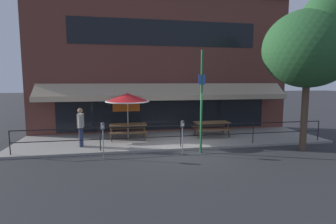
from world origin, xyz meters
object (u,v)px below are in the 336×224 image
object	(u,v)px
parking_meter_near	(103,129)
street_tree_curbside	(312,44)
picnic_table_left	(128,127)
pedestrian_walking	(81,125)
parking_meter_far	(183,127)
patio_umbrella_left	(127,98)
street_sign_pole	(201,101)
picnic_table_centre	(212,125)

from	to	relation	value
parking_meter_near	street_tree_curbside	size ratio (longest dim) A/B	0.22
picnic_table_left	parking_meter_near	xyz separation A→B (m)	(-1.04, -2.77, 0.44)
pedestrian_walking	parking_meter_far	world-z (taller)	pedestrian_walking
street_tree_curbside	parking_meter_far	bearing A→B (deg)	176.16
patio_umbrella_left	parking_meter_near	bearing A→B (deg)	-111.19
parking_meter_far	street_sign_pole	world-z (taller)	street_sign_pole
patio_umbrella_left	street_tree_curbside	distance (m)	8.43
picnic_table_left	street_sign_pole	world-z (taller)	street_sign_pole
parking_meter_near	street_sign_pole	distance (m)	4.09
street_sign_pole	street_tree_curbside	xyz separation A→B (m)	(4.56, -0.52, 2.34)
picnic_table_left	street_tree_curbside	size ratio (longest dim) A/B	0.28
picnic_table_left	parking_meter_near	distance (m)	2.99
picnic_table_left	pedestrian_walking	xyz separation A→B (m)	(-2.09, -1.07, 0.35)
street_sign_pole	picnic_table_left	bearing A→B (deg)	137.45
patio_umbrella_left	parking_meter_near	size ratio (longest dim) A/B	1.67
patio_umbrella_left	street_sign_pole	distance (m)	3.91
picnic_table_left	patio_umbrella_left	world-z (taller)	patio_umbrella_left
patio_umbrella_left	pedestrian_walking	xyz separation A→B (m)	(-2.09, -0.98, -1.12)
patio_umbrella_left	parking_meter_far	distance (m)	3.61
patio_umbrella_left	street_sign_pole	bearing A→B (deg)	-41.67
picnic_table_centre	street_sign_pole	bearing A→B (deg)	-118.61
pedestrian_walking	parking_meter_near	world-z (taller)	pedestrian_walking
picnic_table_left	patio_umbrella_left	size ratio (longest dim) A/B	0.76
parking_meter_near	street_tree_curbside	xyz separation A→B (m)	(8.52, -0.43, 3.37)
parking_meter_far	street_tree_curbside	distance (m)	6.36
street_sign_pole	pedestrian_walking	bearing A→B (deg)	162.16
picnic_table_centre	pedestrian_walking	world-z (taller)	pedestrian_walking
patio_umbrella_left	parking_meter_far	world-z (taller)	patio_umbrella_left
pedestrian_walking	street_tree_curbside	size ratio (longest dim) A/B	0.26
picnic_table_centre	pedestrian_walking	size ratio (longest dim) A/B	1.05
street_sign_pole	picnic_table_centre	bearing A→B (deg)	61.39
pedestrian_walking	parking_meter_near	xyz separation A→B (m)	(1.05, -1.71, 0.09)
parking_meter_far	patio_umbrella_left	bearing A→B (deg)	127.14
parking_meter_near	street_sign_pole	bearing A→B (deg)	1.35
parking_meter_near	picnic_table_centre	bearing A→B (deg)	26.51
picnic_table_centre	parking_meter_near	world-z (taller)	parking_meter_near
pedestrian_walking	parking_meter_near	bearing A→B (deg)	-58.44
picnic_table_centre	street_sign_pole	xyz separation A→B (m)	(-1.41, -2.59, 1.47)
parking_meter_near	picnic_table_left	bearing A→B (deg)	69.38
pedestrian_walking	street_sign_pole	distance (m)	5.38
picnic_table_left	parking_meter_far	bearing A→B (deg)	-53.66
picnic_table_left	pedestrian_walking	bearing A→B (deg)	-152.98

